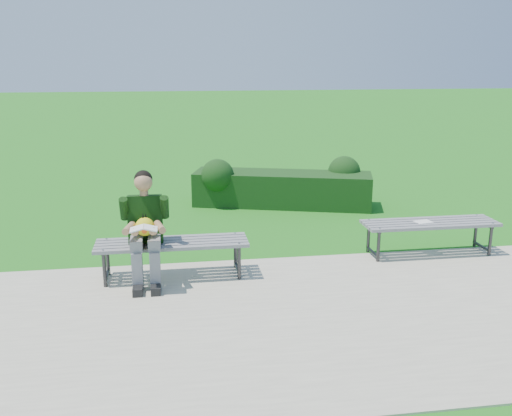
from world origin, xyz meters
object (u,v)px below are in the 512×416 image
bench_left (172,246)px  seated_boy (145,225)px  bench_right (430,226)px  paper_sheet (423,222)px  hedge (282,186)px

bench_left → seated_boy: 0.43m
bench_left → bench_right: bearing=5.6°
bench_left → seated_boy: (-0.30, -0.09, 0.30)m
seated_boy → paper_sheet: 3.65m
bench_right → paper_sheet: size_ratio=7.29×
bench_right → paper_sheet: bearing=180.0°
seated_boy → bench_right: bearing=6.5°
hedge → bench_left: hedge is taller
paper_sheet → hedge: bearing=114.2°
bench_right → seated_boy: 3.75m
hedge → bench_right: 3.28m
paper_sheet → bench_left: bearing=-174.2°
hedge → bench_left: (-1.99, -3.29, 0.06)m
paper_sheet → bench_right: bearing=0.0°
hedge → paper_sheet: hedge is taller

